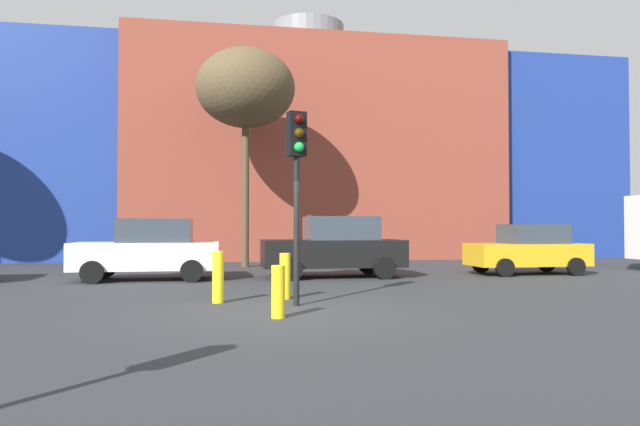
{
  "coord_description": "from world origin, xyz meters",
  "views": [
    {
      "loc": [
        -0.98,
        -10.6,
        1.58
      ],
      "look_at": [
        2.44,
        9.1,
        2.07
      ],
      "focal_mm": 32.0,
      "sensor_mm": 36.0,
      "label": 1
    }
  ],
  "objects_px": {
    "parked_car_2": "(335,247)",
    "bare_tree_1": "(246,89)",
    "parked_car_3": "(528,249)",
    "bollard_yellow_1": "(218,277)",
    "parked_car_1": "(149,250)",
    "bollard_yellow_2": "(285,276)",
    "bollard_yellow_0": "(278,292)",
    "traffic_light_island": "(297,163)"
  },
  "relations": [
    {
      "from": "parked_car_2",
      "to": "bare_tree_1",
      "type": "relative_size",
      "value": 0.51
    },
    {
      "from": "parked_car_3",
      "to": "bollard_yellow_1",
      "type": "xyz_separation_m",
      "value": [
        -10.21,
        -5.54,
        -0.29
      ]
    },
    {
      "from": "parked_car_1",
      "to": "parked_car_3",
      "type": "relative_size",
      "value": 1.09
    },
    {
      "from": "parked_car_3",
      "to": "bollard_yellow_2",
      "type": "xyz_separation_m",
      "value": [
        -8.76,
        -5.15,
        -0.33
      ]
    },
    {
      "from": "bare_tree_1",
      "to": "bollard_yellow_2",
      "type": "bearing_deg",
      "value": -87.53
    },
    {
      "from": "parked_car_2",
      "to": "bollard_yellow_0",
      "type": "bearing_deg",
      "value": 71.77
    },
    {
      "from": "bollard_yellow_1",
      "to": "parked_car_3",
      "type": "bearing_deg",
      "value": 28.47
    },
    {
      "from": "bare_tree_1",
      "to": "bollard_yellow_0",
      "type": "bearing_deg",
      "value": -89.81
    },
    {
      "from": "traffic_light_island",
      "to": "bare_tree_1",
      "type": "relative_size",
      "value": 0.45
    },
    {
      "from": "parked_car_1",
      "to": "bollard_yellow_2",
      "type": "distance_m",
      "value": 6.24
    },
    {
      "from": "parked_car_1",
      "to": "bollard_yellow_2",
      "type": "xyz_separation_m",
      "value": [
        3.5,
        -5.15,
        -0.4
      ]
    },
    {
      "from": "parked_car_2",
      "to": "bare_tree_1",
      "type": "height_order",
      "value": "bare_tree_1"
    },
    {
      "from": "traffic_light_island",
      "to": "bare_tree_1",
      "type": "height_order",
      "value": "bare_tree_1"
    },
    {
      "from": "parked_car_1",
      "to": "parked_car_3",
      "type": "height_order",
      "value": "parked_car_1"
    },
    {
      "from": "parked_car_1",
      "to": "bare_tree_1",
      "type": "bearing_deg",
      "value": -120.63
    },
    {
      "from": "parked_car_1",
      "to": "bollard_yellow_1",
      "type": "height_order",
      "value": "parked_car_1"
    },
    {
      "from": "bollard_yellow_2",
      "to": "bollard_yellow_0",
      "type": "bearing_deg",
      "value": -98.88
    },
    {
      "from": "parked_car_1",
      "to": "bollard_yellow_1",
      "type": "bearing_deg",
      "value": 110.33
    },
    {
      "from": "parked_car_2",
      "to": "bare_tree_1",
      "type": "xyz_separation_m",
      "value": [
        -2.59,
        5.15,
        6.13
      ]
    },
    {
      "from": "parked_car_1",
      "to": "bare_tree_1",
      "type": "height_order",
      "value": "bare_tree_1"
    },
    {
      "from": "bollard_yellow_0",
      "to": "parked_car_1",
      "type": "bearing_deg",
      "value": 111.83
    },
    {
      "from": "parked_car_2",
      "to": "traffic_light_island",
      "type": "bearing_deg",
      "value": 72.09
    },
    {
      "from": "traffic_light_island",
      "to": "bollard_yellow_2",
      "type": "xyz_separation_m",
      "value": [
        -0.12,
        1.12,
        -2.37
      ]
    },
    {
      "from": "parked_car_2",
      "to": "bollard_yellow_2",
      "type": "distance_m",
      "value": 5.59
    },
    {
      "from": "bare_tree_1",
      "to": "bollard_yellow_1",
      "type": "xyz_separation_m",
      "value": [
        -1.0,
        -10.69,
        -6.55
      ]
    },
    {
      "from": "parked_car_2",
      "to": "bollard_yellow_0",
      "type": "xyz_separation_m",
      "value": [
        -2.54,
        -7.72,
        -0.49
      ]
    },
    {
      "from": "bollard_yellow_0",
      "to": "bollard_yellow_1",
      "type": "bearing_deg",
      "value": 115.49
    },
    {
      "from": "parked_car_3",
      "to": "traffic_light_island",
      "type": "height_order",
      "value": "traffic_light_island"
    },
    {
      "from": "parked_car_1",
      "to": "bollard_yellow_0",
      "type": "xyz_separation_m",
      "value": [
        3.09,
        -7.72,
        -0.45
      ]
    },
    {
      "from": "parked_car_1",
      "to": "bollard_yellow_0",
      "type": "height_order",
      "value": "parked_car_1"
    },
    {
      "from": "parked_car_3",
      "to": "bollard_yellow_1",
      "type": "distance_m",
      "value": 11.62
    },
    {
      "from": "bollard_yellow_0",
      "to": "bare_tree_1",
      "type": "bearing_deg",
      "value": 90.19
    },
    {
      "from": "bollard_yellow_1",
      "to": "bollard_yellow_2",
      "type": "height_order",
      "value": "bollard_yellow_1"
    },
    {
      "from": "traffic_light_island",
      "to": "bollard_yellow_0",
      "type": "distance_m",
      "value": 2.87
    },
    {
      "from": "parked_car_2",
      "to": "bollard_yellow_2",
      "type": "bearing_deg",
      "value": 67.42
    },
    {
      "from": "parked_car_3",
      "to": "traffic_light_island",
      "type": "distance_m",
      "value": 10.88
    },
    {
      "from": "parked_car_1",
      "to": "parked_car_3",
      "type": "bearing_deg",
      "value": -180.0
    },
    {
      "from": "bare_tree_1",
      "to": "bollard_yellow_0",
      "type": "relative_size",
      "value": 9.53
    },
    {
      "from": "bollard_yellow_2",
      "to": "parked_car_1",
      "type": "bearing_deg",
      "value": 124.18
    },
    {
      "from": "parked_car_2",
      "to": "bollard_yellow_2",
      "type": "xyz_separation_m",
      "value": [
        -2.14,
        -5.15,
        -0.45
      ]
    },
    {
      "from": "bollard_yellow_1",
      "to": "bollard_yellow_0",
      "type": "bearing_deg",
      "value": -64.51
    },
    {
      "from": "parked_car_1",
      "to": "parked_car_3",
      "type": "distance_m",
      "value": 12.26
    }
  ]
}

